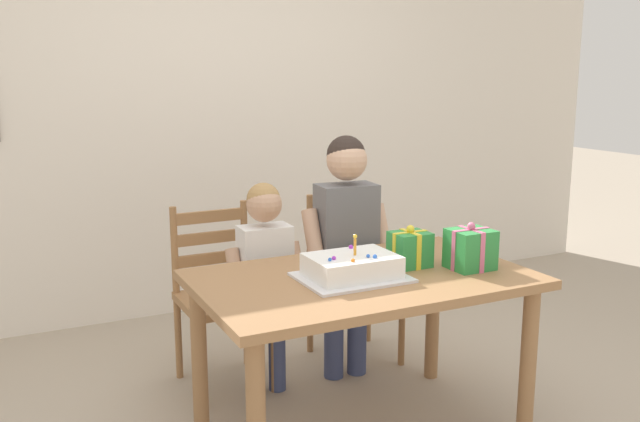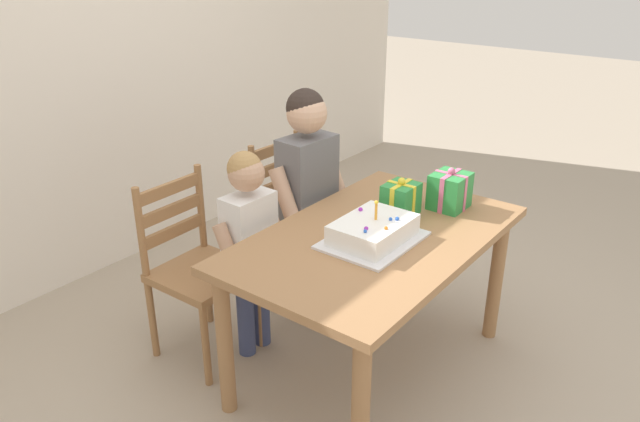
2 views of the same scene
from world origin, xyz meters
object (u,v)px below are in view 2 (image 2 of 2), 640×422
Objects in this scene: birthday_cake at (373,231)px; child_older at (308,184)px; dining_table at (375,254)px; gift_box_beside_cake at (450,191)px; chair_right at (295,217)px; chair_left at (197,268)px; gift_box_red_large at (401,199)px; child_younger at (250,235)px.

child_older is at bearing 63.64° from birthday_cake.
gift_box_beside_cake is (0.47, -0.12, 0.19)m from dining_table.
gift_box_beside_cake is at bearing -9.70° from birthday_cake.
chair_right is at bearing 95.72° from gift_box_beside_cake.
gift_box_beside_cake is at bearing -14.35° from dining_table.
chair_left reaches higher than dining_table.
dining_table is at bearing 22.53° from birthday_cake.
dining_table is 0.89m from chair_left.
gift_box_red_large is 0.21× the size of chair_left.
birthday_cake is at bearing -118.89° from chair_right.
chair_right is (-0.09, 0.91, -0.36)m from gift_box_beside_cake.
dining_table is 1.53× the size of chair_right.
gift_box_red_large is 1.05m from chair_left.
gift_box_beside_cake is (0.22, -0.15, 0.01)m from gift_box_red_large.
gift_box_beside_cake is 1.30m from chair_left.
gift_box_beside_cake reaches higher than chair_left.
chair_left is 0.72× the size of child_older.
chair_left is (-0.31, 0.81, -0.32)m from birthday_cake.
child_older is (-0.24, 0.69, -0.05)m from gift_box_beside_cake.
chair_right is at bearing 54.70° from child_older.
chair_left is at bearing 133.24° from gift_box_beside_cake.
child_younger is at bearing -53.23° from chair_left.
birthday_cake is at bearing -157.47° from dining_table.
birthday_cake is 0.41× the size of child_younger.
child_older reaches higher than dining_table.
gift_box_red_large is 0.74m from child_younger.
child_younger reaches higher than gift_box_beside_cake.
child_older reaches higher than birthday_cake.
chair_right is at bearing 64.14° from dining_table.
birthday_cake is 0.67m from child_older.
dining_table is 0.61m from child_younger.
dining_table is at bearing -115.86° from chair_right.
gift_box_beside_cake is at bearing -44.98° from child_younger.
child_older is at bearing 92.77° from gift_box_red_large.
birthday_cake reaches higher than chair_left.
gift_box_red_large is 0.21× the size of chair_right.
child_older reaches higher than chair_left.
child_younger is (-0.45, 0.00, -0.13)m from child_older.
gift_box_red_large is at bearing -50.11° from chair_left.
child_older is 1.19× the size of child_younger.
gift_box_beside_cake is 0.23× the size of chair_right.
child_younger is (0.16, -0.22, 0.18)m from chair_left.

